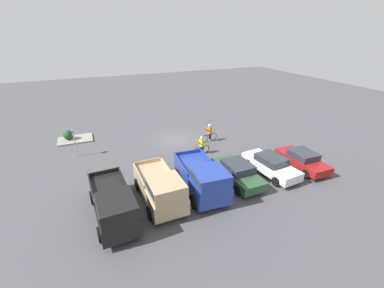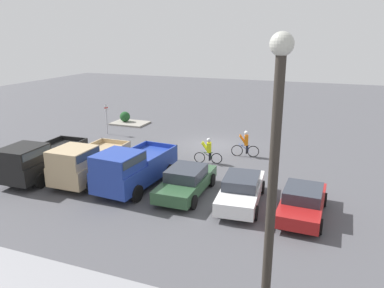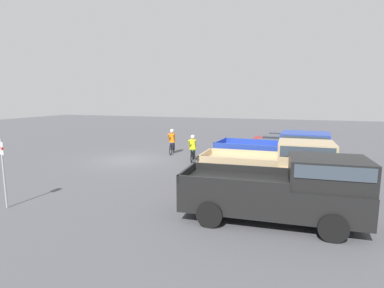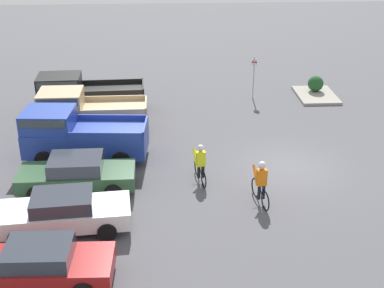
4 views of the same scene
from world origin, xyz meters
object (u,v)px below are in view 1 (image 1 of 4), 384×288
object	(u,v)px
pickup_truck_0	(203,177)
fire_lane_sign	(74,140)
sedan_2	(237,172)
pickup_truck_1	(161,188)
cyclist_0	(201,145)
sedan_0	(302,159)
shrub	(68,135)
pickup_truck_2	(114,204)
sedan_1	(271,165)
cyclist_1	(209,133)

from	to	relation	value
pickup_truck_0	fire_lane_sign	xyz separation A→B (m)	(7.37, -8.91, 0.32)
sedan_2	pickup_truck_1	world-z (taller)	pickup_truck_1
sedan_2	cyclist_0	world-z (taller)	cyclist_0
pickup_truck_0	sedan_0	bearing A→B (deg)	-179.52
fire_lane_sign	shrub	distance (m)	3.94
pickup_truck_2	shrub	size ratio (longest dim) A/B	6.12
sedan_1	pickup_truck_1	size ratio (longest dim) A/B	0.91
sedan_1	cyclist_1	world-z (taller)	cyclist_1
sedan_0	pickup_truck_1	world-z (taller)	pickup_truck_1
cyclist_1	fire_lane_sign	xyz separation A→B (m)	(11.56, -1.57, 0.61)
sedan_1	shrub	bearing A→B (deg)	-42.27
sedan_1	pickup_truck_0	world-z (taller)	pickup_truck_0
sedan_1	pickup_truck_2	xyz separation A→B (m)	(11.18, 0.77, 0.40)
pickup_truck_1	pickup_truck_2	world-z (taller)	pickup_truck_1
sedan_0	sedan_1	bearing A→B (deg)	-4.78
sedan_2	pickup_truck_0	size ratio (longest dim) A/B	0.84
sedan_2	cyclist_1	distance (m)	7.11
pickup_truck_1	fire_lane_sign	world-z (taller)	fire_lane_sign
sedan_0	pickup_truck_0	distance (m)	8.44
shrub	pickup_truck_2	bearing A→B (deg)	100.59
pickup_truck_0	pickup_truck_1	distance (m)	2.77
sedan_0	cyclist_0	size ratio (longest dim) A/B	2.49
pickup_truck_2	cyclist_0	xyz separation A→B (m)	(-7.91, -5.68, -0.28)
fire_lane_sign	shrub	xyz separation A→B (m)	(0.64, -3.79, -0.88)
pickup_truck_2	pickup_truck_0	bearing A→B (deg)	-175.21
pickup_truck_0	pickup_truck_2	size ratio (longest dim) A/B	0.96
sedan_1	pickup_truck_0	xyz separation A→B (m)	(5.63, 0.30, 0.46)
sedan_0	cyclist_1	world-z (taller)	cyclist_1
pickup_truck_1	cyclist_1	xyz separation A→B (m)	(-6.96, -7.35, -0.25)
pickup_truck_1	sedan_2	bearing A→B (deg)	-176.22
sedan_1	fire_lane_sign	bearing A→B (deg)	-33.51
cyclist_1	fire_lane_sign	bearing A→B (deg)	-7.72
pickup_truck_1	shrub	xyz separation A→B (m)	(5.24, -12.71, -0.52)
sedan_2	cyclist_0	size ratio (longest dim) A/B	2.60
pickup_truck_0	shrub	size ratio (longest dim) A/B	5.89
cyclist_0	sedan_0	bearing A→B (deg)	139.71
pickup_truck_0	fire_lane_sign	world-z (taller)	fire_lane_sign
pickup_truck_0	pickup_truck_2	xyz separation A→B (m)	(5.55, 0.46, -0.07)
pickup_truck_0	cyclist_0	xyz separation A→B (m)	(-2.36, -5.21, -0.35)
sedan_0	pickup_truck_0	size ratio (longest dim) A/B	0.80
sedan_0	pickup_truck_0	xyz separation A→B (m)	(8.43, 0.07, 0.49)
pickup_truck_2	fire_lane_sign	bearing A→B (deg)	-79.02
sedan_0	pickup_truck_1	xyz separation A→B (m)	(11.20, 0.08, 0.46)
pickup_truck_0	pickup_truck_1	bearing A→B (deg)	0.13
pickup_truck_0	shrub	world-z (taller)	pickup_truck_0
sedan_1	sedan_2	size ratio (longest dim) A/B	1.03
pickup_truck_1	shrub	world-z (taller)	pickup_truck_1
sedan_1	cyclist_1	bearing A→B (deg)	-78.47
pickup_truck_2	cyclist_1	world-z (taller)	pickup_truck_2
pickup_truck_0	cyclist_0	size ratio (longest dim) A/B	3.09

